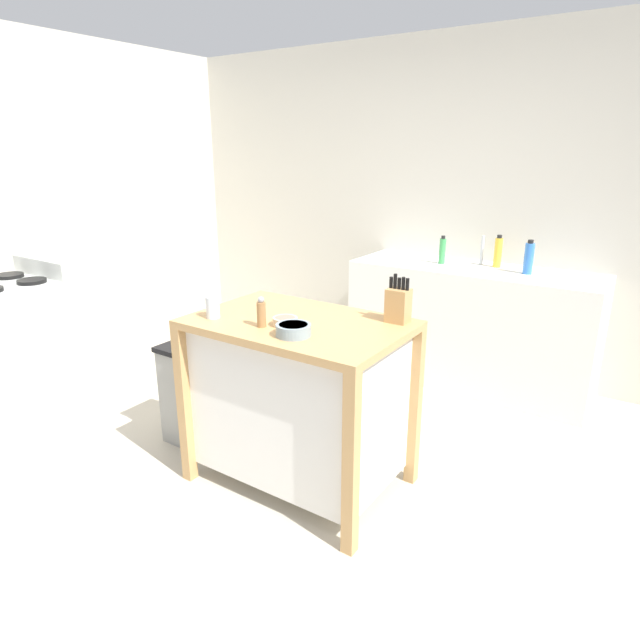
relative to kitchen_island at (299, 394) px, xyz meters
name	(u,v)px	position (x,y,z in m)	size (l,w,h in m)	color
ground_plane	(273,486)	(-0.08, -0.14, -0.52)	(6.12, 6.12, 0.00)	#BCB29E
wall_back	(445,208)	(-0.08, 2.14, 0.78)	(5.12, 0.10, 2.60)	beige
wall_left	(94,205)	(-2.64, 0.70, 0.78)	(0.10, 2.88, 2.60)	beige
kitchen_island	(299,394)	(0.00, 0.00, 0.00)	(1.09, 0.72, 0.93)	tan
knife_block	(398,304)	(0.43, 0.26, 0.50)	(0.11, 0.09, 0.24)	tan
bowl_ceramic_small	(285,321)	(-0.01, -0.10, 0.43)	(0.12, 0.12, 0.04)	beige
bowl_ceramic_wide	(293,330)	(0.12, -0.20, 0.44)	(0.17, 0.17, 0.06)	gray
drinking_cup	(213,307)	(-0.39, -0.20, 0.47)	(0.07, 0.07, 0.11)	silver
pepper_grinder	(261,313)	(-0.09, -0.18, 0.48)	(0.04, 0.04, 0.15)	#9E7042
trash_bin	(194,394)	(-0.79, -0.02, -0.20)	(0.36, 0.28, 0.63)	gray
sink_counter	(469,326)	(0.31, 1.79, -0.06)	(1.80, 0.60, 0.92)	white
sink_faucet	(482,250)	(0.31, 1.93, 0.51)	(0.02, 0.02, 0.22)	#B7BCC1
bottle_hand_soap	(529,258)	(0.68, 1.80, 0.51)	(0.06, 0.06, 0.24)	blue
bottle_spray_cleaner	(442,251)	(0.05, 1.80, 0.50)	(0.05, 0.05, 0.21)	green
bottle_dish_soap	(498,252)	(0.44, 1.90, 0.51)	(0.06, 0.06, 0.24)	yellow
stove	(12,349)	(-2.09, -0.42, -0.05)	(0.60, 0.60, 1.04)	silver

